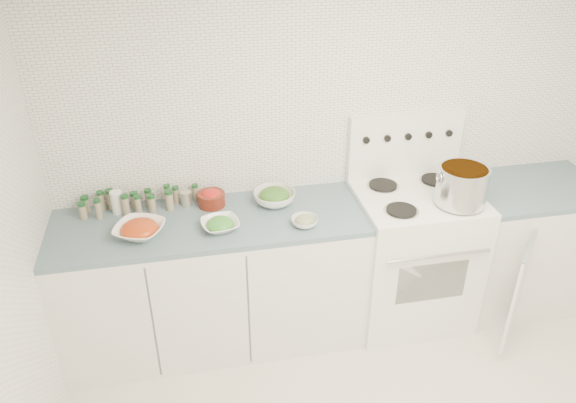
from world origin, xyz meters
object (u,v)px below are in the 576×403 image
at_px(stock_pot, 462,184).
at_px(bowl_tomato, 139,229).
at_px(bowl_snowpea, 220,224).
at_px(stove, 411,252).

relative_size(stock_pot, bowl_tomato, 0.91).
bearing_deg(bowl_tomato, bowl_snowpea, -3.19).
xyz_separation_m(bowl_tomato, bowl_snowpea, (0.45, -0.03, -0.01)).
distance_m(stock_pot, bowl_tomato, 1.90).
relative_size(stove, bowl_snowpea, 5.49).
xyz_separation_m(stove, bowl_snowpea, (-1.25, -0.10, 0.43)).
bearing_deg(bowl_snowpea, stove, 4.60).
bearing_deg(stove, stock_pot, -40.39).
relative_size(stove, bowl_tomato, 3.84).
distance_m(stock_pot, bowl_snowpea, 1.45).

